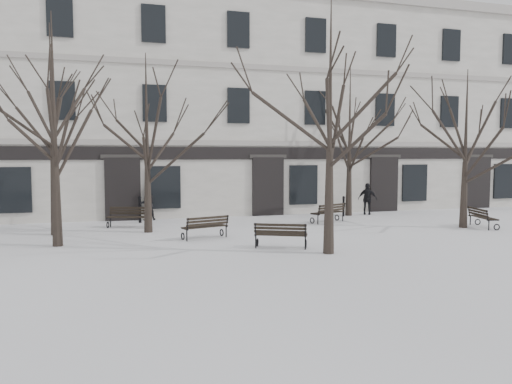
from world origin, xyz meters
name	(u,v)px	position (x,y,z in m)	size (l,w,h in m)	color
ground	(239,247)	(0.00, 0.00, 0.00)	(100.00, 100.00, 0.00)	white
building	(183,111)	(0.00, 12.96, 5.52)	(40.40, 10.20, 11.40)	silver
tree_1	(54,101)	(-5.75, 1.87, 4.78)	(5.35, 5.35, 7.64)	black
tree_2	(330,96)	(2.37, -1.79, 4.80)	(5.38, 5.38, 7.69)	black
tree_3	(466,129)	(10.04, 1.65, 4.07)	(4.56, 4.56, 6.51)	black
tree_4	(52,104)	(-6.07, 4.38, 4.93)	(5.52, 5.52, 7.88)	black
tree_5	(147,121)	(-2.64, 4.05, 4.32)	(4.84, 4.84, 6.91)	black
tree_6	(350,124)	(7.34, 6.73, 4.55)	(5.09, 5.09, 7.27)	black
bench_1	(206,226)	(-0.77, 1.91, 0.46)	(1.76, 1.06, 0.84)	black
bench_2	(281,234)	(1.23, -0.58, 0.46)	(1.76, 1.26, 0.85)	black
bench_3	(129,216)	(-3.34, 5.62, 0.47)	(1.79, 1.11, 0.86)	black
bench_4	(329,212)	(5.32, 4.65, 0.47)	(1.80, 1.23, 0.86)	black
bench_5	(482,217)	(10.79, 1.45, 0.45)	(0.96, 1.72, 0.83)	black
bollard_a	(140,209)	(-2.80, 6.91, 0.64)	(0.15, 0.15, 1.20)	black
bollard_b	(344,205)	(6.97, 6.54, 0.54)	(0.13, 0.13, 1.00)	black
pedestrian_b	(148,220)	(-2.42, 7.70, 0.00)	(0.76, 0.59, 1.56)	black
pedestrian_c	(367,215)	(8.42, 6.79, 0.00)	(0.94, 0.39, 1.60)	black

